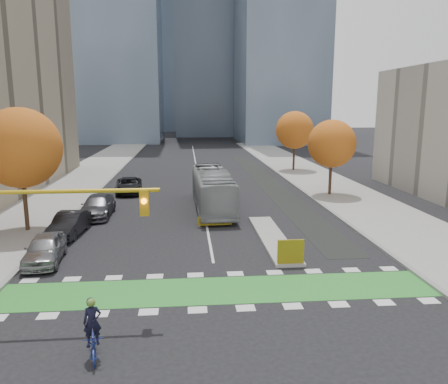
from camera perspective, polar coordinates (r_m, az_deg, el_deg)
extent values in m
plane|color=black|center=(19.09, -0.41, -14.52)|extent=(300.00, 300.00, 0.00)
cube|color=gray|center=(39.93, -22.56, -1.55)|extent=(7.00, 120.00, 0.15)
cube|color=gray|center=(40.84, 16.48, -0.87)|extent=(7.00, 120.00, 0.15)
cube|color=gray|center=(39.01, -17.66, -1.50)|extent=(0.30, 120.00, 0.16)
cube|color=gray|center=(39.70, 11.77, -0.98)|extent=(0.30, 120.00, 0.16)
cube|color=#2D8A2D|center=(20.44, -0.76, -12.69)|extent=(20.00, 3.00, 0.01)
cube|color=silver|center=(57.76, -3.58, 2.92)|extent=(0.15, 70.00, 0.01)
cube|color=black|center=(48.68, 5.59, 1.34)|extent=(2.50, 50.00, 0.01)
cube|color=gray|center=(27.92, 6.35, -5.97)|extent=(1.60, 10.00, 0.16)
cube|color=yellow|center=(23.24, 8.71, -7.72)|extent=(1.40, 0.12, 1.30)
cube|color=#47566B|center=(106.59, 7.26, 22.85)|extent=(18.00, 24.00, 60.00)
cube|color=#47566B|center=(160.34, -6.30, 22.52)|extent=(26.00, 26.00, 80.00)
cylinder|color=#332114|center=(31.54, -24.60, -0.17)|extent=(0.28, 0.28, 5.25)
sphere|color=#A64F14|center=(31.14, -25.05, 5.25)|extent=(5.20, 5.20, 5.20)
cylinder|color=#332114|center=(41.80, 13.74, 2.60)|extent=(0.28, 0.28, 4.55)
sphere|color=#A64F14|center=(41.50, 13.90, 6.15)|extent=(4.40, 4.40, 4.40)
cylinder|color=#332114|center=(57.16, 9.12, 5.19)|extent=(0.28, 0.28, 4.90)
sphere|color=#A64F14|center=(56.94, 9.21, 7.99)|extent=(4.80, 4.80, 4.80)
cylinder|color=#BF9914|center=(17.71, -21.76, 0.04)|extent=(8.20, 0.16, 0.16)
cube|color=#BF9914|center=(17.13, -10.36, -1.40)|extent=(0.35, 0.28, 1.00)
sphere|color=orange|center=(16.93, -10.43, -1.20)|extent=(0.22, 0.22, 0.22)
imported|color=navy|center=(16.00, -16.65, -18.50)|extent=(1.00, 1.92, 0.96)
imported|color=black|center=(15.62, -16.82, -15.90)|extent=(0.66, 0.51, 1.63)
sphere|color=#597F2D|center=(15.33, -16.97, -13.65)|extent=(0.28, 0.28, 0.28)
imported|color=#94999B|center=(35.43, -1.51, 0.32)|extent=(3.08, 11.63, 3.22)
imported|color=gray|center=(25.46, -22.36, -6.87)|extent=(2.20, 4.60, 1.52)
imported|color=black|center=(30.07, -19.57, -3.98)|extent=(1.97, 4.68, 1.50)
imported|color=#47464B|center=(34.61, -16.21, -1.78)|extent=(2.21, 5.40, 1.57)
imported|color=black|center=(43.05, -12.31, 0.84)|extent=(3.04, 5.57, 1.48)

